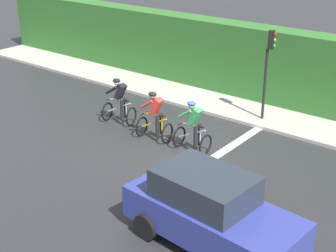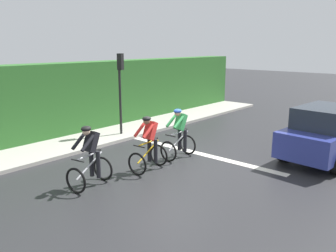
{
  "view_description": "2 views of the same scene",
  "coord_description": "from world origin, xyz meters",
  "px_view_note": "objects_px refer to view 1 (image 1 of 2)",
  "views": [
    {
      "loc": [
        -11.73,
        -8.46,
        6.98
      ],
      "look_at": [
        -0.75,
        0.13,
        0.96
      ],
      "focal_mm": 52.95,
      "sensor_mm": 36.0,
      "label": 1
    },
    {
      "loc": [
        -7.03,
        8.2,
        3.67
      ],
      "look_at": [
        0.14,
        -0.03,
        1.1
      ],
      "focal_mm": 37.02,
      "sensor_mm": 36.0,
      "label": 2
    }
  ],
  "objects_px": {
    "cyclist_second": "(155,117)",
    "cyclist_mid": "(193,128)",
    "traffic_light_near_crossing": "(268,62)",
    "cyclist_lead": "(120,102)",
    "car_navy": "(211,211)"
  },
  "relations": [
    {
      "from": "cyclist_lead",
      "to": "cyclist_second",
      "type": "bearing_deg",
      "value": -99.33
    },
    {
      "from": "cyclist_second",
      "to": "cyclist_mid",
      "type": "height_order",
      "value": "same"
    },
    {
      "from": "cyclist_mid",
      "to": "cyclist_second",
      "type": "bearing_deg",
      "value": 92.62
    },
    {
      "from": "cyclist_second",
      "to": "cyclist_mid",
      "type": "bearing_deg",
      "value": -87.38
    },
    {
      "from": "cyclist_lead",
      "to": "cyclist_second",
      "type": "relative_size",
      "value": 1.0
    },
    {
      "from": "cyclist_mid",
      "to": "cyclist_lead",
      "type": "bearing_deg",
      "value": 85.92
    },
    {
      "from": "cyclist_mid",
      "to": "traffic_light_near_crossing",
      "type": "distance_m",
      "value": 3.87
    },
    {
      "from": "cyclist_lead",
      "to": "cyclist_mid",
      "type": "xyz_separation_m",
      "value": [
        -0.24,
        -3.39,
        0.0
      ]
    },
    {
      "from": "car_navy",
      "to": "traffic_light_near_crossing",
      "type": "height_order",
      "value": "traffic_light_near_crossing"
    },
    {
      "from": "cyclist_second",
      "to": "traffic_light_near_crossing",
      "type": "distance_m",
      "value": 4.43
    },
    {
      "from": "traffic_light_near_crossing",
      "to": "car_navy",
      "type": "bearing_deg",
      "value": -161.16
    },
    {
      "from": "traffic_light_near_crossing",
      "to": "cyclist_lead",
      "type": "bearing_deg",
      "value": 129.49
    },
    {
      "from": "cyclist_second",
      "to": "car_navy",
      "type": "bearing_deg",
      "value": -128.31
    },
    {
      "from": "cyclist_lead",
      "to": "traffic_light_near_crossing",
      "type": "distance_m",
      "value": 5.39
    },
    {
      "from": "cyclist_lead",
      "to": "cyclist_mid",
      "type": "height_order",
      "value": "same"
    }
  ]
}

